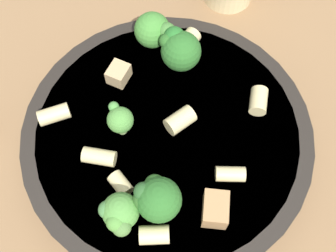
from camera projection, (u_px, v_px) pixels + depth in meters
ground_plane at (168, 148)px, 0.43m from camera, size 2.00×2.00×0.00m
pasta_bowl at (168, 138)px, 0.41m from camera, size 0.28×0.28×0.04m
broccoli_floret_0 at (121, 117)px, 0.38m from camera, size 0.03×0.02×0.03m
broccoli_floret_1 at (120, 214)px, 0.34m from camera, size 0.04×0.03×0.04m
broccoli_floret_2 at (157, 198)px, 0.34m from camera, size 0.04×0.04×0.05m
broccoli_floret_3 at (154, 30)px, 0.42m from camera, size 0.04×0.04×0.04m
broccoli_floret_4 at (180, 49)px, 0.41m from camera, size 0.04×0.04×0.04m
rigatoni_0 at (187, 43)px, 0.43m from camera, size 0.03×0.03×0.02m
rigatoni_1 at (55, 114)px, 0.40m from camera, size 0.02×0.03×0.02m
rigatoni_2 at (121, 184)px, 0.37m from camera, size 0.02×0.02×0.01m
rigatoni_3 at (259, 101)px, 0.40m from camera, size 0.03×0.02×0.02m
rigatoni_4 at (181, 120)px, 0.39m from camera, size 0.03×0.03×0.02m
rigatoni_5 at (155, 235)px, 0.35m from camera, size 0.02×0.03×0.02m
rigatoni_6 at (100, 157)px, 0.38m from camera, size 0.02×0.03×0.01m
rigatoni_7 at (231, 174)px, 0.37m from camera, size 0.01×0.03×0.01m
chicken_chunk_0 at (216, 209)px, 0.35m from camera, size 0.03×0.02×0.02m
chicken_chunk_1 at (119, 74)px, 0.42m from camera, size 0.03×0.03×0.02m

